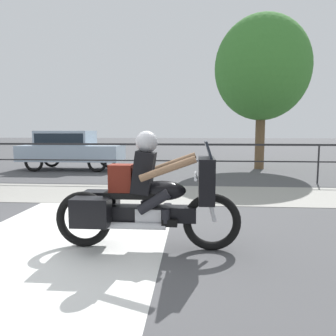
% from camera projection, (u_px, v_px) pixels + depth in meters
% --- Properties ---
extents(ground_plane, '(120.00, 120.00, 0.00)m').
position_uv_depth(ground_plane, '(95.00, 239.00, 4.78)').
color(ground_plane, '#4C4C4F').
extents(sidewalk_band, '(44.00, 2.40, 0.01)m').
position_uv_depth(sidewalk_band, '(136.00, 194.00, 8.15)').
color(sidewalk_band, '#99968E').
rests_on(sidewalk_band, ground).
extents(crosswalk_band, '(2.92, 6.00, 0.01)m').
position_uv_depth(crosswalk_band, '(62.00, 242.00, 4.62)').
color(crosswalk_band, silver).
rests_on(crosswalk_band, ground).
extents(fence_railing, '(36.00, 0.05, 1.18)m').
position_uv_depth(fence_railing, '(147.00, 152.00, 10.01)').
color(fence_railing, '#232326').
rests_on(fence_railing, ground).
extents(motorcycle, '(2.49, 0.76, 1.57)m').
position_uv_depth(motorcycle, '(146.00, 197.00, 4.32)').
color(motorcycle, black).
rests_on(motorcycle, ground).
extents(parked_car, '(3.96, 1.70, 1.55)m').
position_uv_depth(parked_car, '(70.00, 147.00, 13.05)').
color(parked_car, '#9EB2C6').
rests_on(parked_car, ground).
extents(tree_behind_sign, '(3.74, 3.74, 6.08)m').
position_uv_depth(tree_behind_sign, '(262.00, 68.00, 12.97)').
color(tree_behind_sign, brown).
rests_on(tree_behind_sign, ground).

